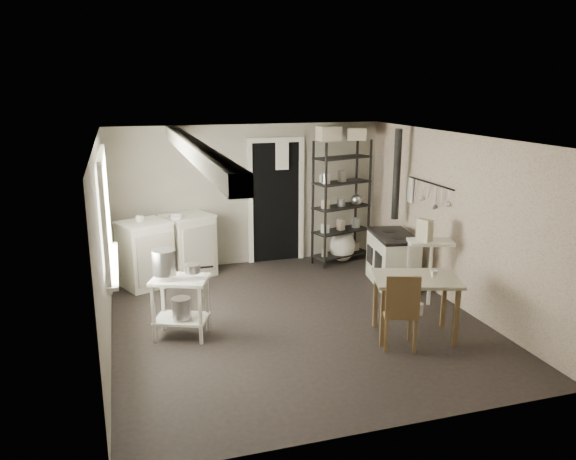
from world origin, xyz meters
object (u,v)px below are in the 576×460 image
object	(u,v)px
base_cabinets	(168,251)
chair	(399,307)
prep_table	(181,305)
shelf_rack	(341,207)
stove	(393,256)
stockpot	(164,262)
flour_sack	(342,248)
work_table	(415,306)

from	to	relation	value
base_cabinets	chair	size ratio (longest dim) A/B	1.63
prep_table	base_cabinets	xyz separation A→B (m)	(0.04, 2.08, 0.06)
prep_table	shelf_rack	size ratio (longest dim) A/B	0.36
stove	chair	xyz separation A→B (m)	(-0.89, -1.89, 0.04)
stockpot	prep_table	bearing A→B (deg)	-0.28
shelf_rack	flour_sack	xyz separation A→B (m)	(0.04, -0.01, -0.71)
shelf_rack	flour_sack	distance (m)	0.71
stove	flour_sack	world-z (taller)	stove
shelf_rack	work_table	size ratio (longest dim) A/B	2.11
flour_sack	shelf_rack	bearing A→B (deg)	170.94
flour_sack	stockpot	bearing A→B (deg)	-144.80
stockpot	work_table	world-z (taller)	stockpot
base_cabinets	prep_table	bearing A→B (deg)	-114.35
stove	stockpot	bearing A→B (deg)	-155.82
base_cabinets	flour_sack	bearing A→B (deg)	-21.19
prep_table	shelf_rack	world-z (taller)	shelf_rack
stove	flour_sack	xyz separation A→B (m)	(-0.27, 1.29, -0.20)
stockpot	stove	distance (m)	3.53
chair	flour_sack	distance (m)	3.25
base_cabinets	chair	xyz separation A→B (m)	(2.29, -3.07, 0.02)
chair	stove	bearing A→B (deg)	83.27
base_cabinets	stove	size ratio (longest dim) A/B	1.50
flour_sack	base_cabinets	bearing A→B (deg)	-177.83
base_cabinets	stove	world-z (taller)	base_cabinets
prep_table	base_cabinets	bearing A→B (deg)	89.02
prep_table	stockpot	world-z (taller)	stockpot
stove	work_table	size ratio (longest dim) A/B	1.02
prep_table	chair	size ratio (longest dim) A/B	0.81
stockpot	shelf_rack	xyz separation A→B (m)	(3.07, 2.20, 0.01)
shelf_rack	stockpot	bearing A→B (deg)	-161.69
work_table	flour_sack	world-z (taller)	work_table
work_table	flour_sack	bearing A→B (deg)	84.09
work_table	base_cabinets	bearing A→B (deg)	132.19
prep_table	stockpot	xyz separation A→B (m)	(-0.16, 0.00, 0.54)
work_table	chair	distance (m)	0.38
chair	flour_sack	world-z (taller)	chair
stockpot	stove	size ratio (longest dim) A/B	0.29
work_table	stockpot	bearing A→B (deg)	164.33
prep_table	work_table	bearing A→B (deg)	-16.58
prep_table	stove	xyz separation A→B (m)	(3.21, 0.91, 0.04)
prep_table	flour_sack	size ratio (longest dim) A/B	1.39
chair	base_cabinets	bearing A→B (deg)	145.15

